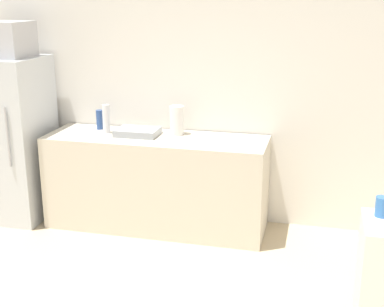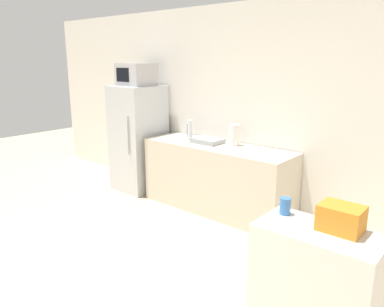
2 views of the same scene
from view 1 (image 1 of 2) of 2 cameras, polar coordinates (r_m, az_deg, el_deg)
wall_back at (r=5.03m, az=-0.90°, el=7.48°), size 8.00×0.06×2.60m
refrigerator at (r=5.38m, az=-18.58°, el=1.50°), size 0.64×0.69×1.55m
microwave at (r=5.23m, az=-19.55°, el=11.41°), size 0.47×0.42×0.32m
counter at (r=4.96m, az=-3.80°, el=-3.07°), size 2.01×0.63×0.86m
sink_basin at (r=4.90m, az=-5.81°, el=2.31°), size 0.38×0.28×0.06m
bottle_tall at (r=5.00m, az=-9.14°, el=3.67°), size 0.07×0.07×0.27m
bottle_short at (r=5.16m, az=-9.83°, el=3.58°), size 0.06×0.06×0.18m
jar at (r=2.97m, az=19.60°, el=-5.38°), size 0.07×0.07×0.11m
paper_towel_roll at (r=4.88m, az=-1.63°, el=3.56°), size 0.13×0.13×0.27m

